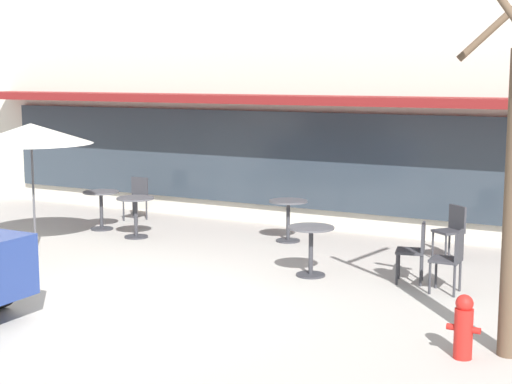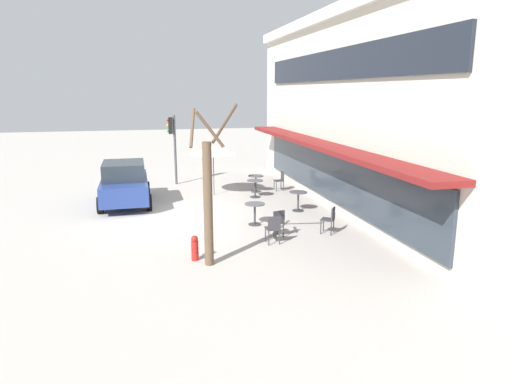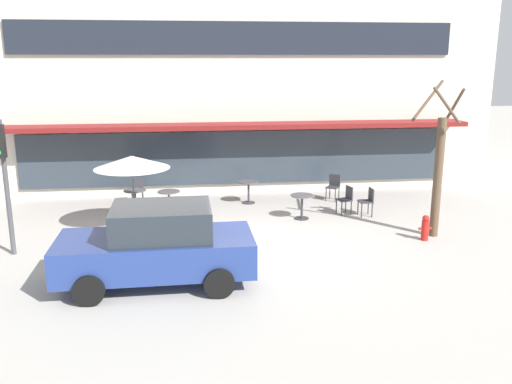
{
  "view_description": "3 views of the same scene",
  "coord_description": "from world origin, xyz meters",
  "px_view_note": "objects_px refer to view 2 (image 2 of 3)",
  "views": [
    {
      "loc": [
        6.51,
        -7.94,
        3.01
      ],
      "look_at": [
        0.75,
        2.47,
        1.23
      ],
      "focal_mm": 55.0,
      "sensor_mm": 36.0,
      "label": 1
    },
    {
      "loc": [
        16.42,
        -1.0,
        4.53
      ],
      "look_at": [
        0.56,
        2.87,
        0.92
      ],
      "focal_mm": 32.0,
      "sensor_mm": 36.0,
      "label": 2
    },
    {
      "loc": [
        -1.74,
        -13.15,
        4.82
      ],
      "look_at": [
        0.22,
        2.52,
        0.91
      ],
      "focal_mm": 38.0,
      "sensor_mm": 36.0,
      "label": 3
    }
  ],
  "objects_px": {
    "cafe_table_near_wall": "(255,210)",
    "fire_hydrant": "(195,248)",
    "cafe_table_streetside": "(256,181)",
    "cafe_chair_3": "(273,227)",
    "patio_umbrella_green_folded": "(213,150)",
    "parked_sedan": "(125,183)",
    "cafe_chair_0": "(277,221)",
    "cafe_table_by_tree": "(255,186)",
    "cafe_chair_1": "(280,179)",
    "cafe_table_mid_patio": "(298,198)",
    "cafe_chair_2": "(330,218)",
    "traffic_light_pole": "(173,138)",
    "street_tree": "(208,196)"
  },
  "relations": [
    {
      "from": "cafe_table_mid_patio",
      "to": "cafe_chair_0",
      "type": "relative_size",
      "value": 0.85
    },
    {
      "from": "cafe_table_by_tree",
      "to": "cafe_table_mid_patio",
      "type": "bearing_deg",
      "value": 22.0
    },
    {
      "from": "cafe_table_streetside",
      "to": "traffic_light_pole",
      "type": "height_order",
      "value": "traffic_light_pole"
    },
    {
      "from": "street_tree",
      "to": "cafe_chair_1",
      "type": "bearing_deg",
      "value": 152.0
    },
    {
      "from": "cafe_table_by_tree",
      "to": "parked_sedan",
      "type": "relative_size",
      "value": 0.18
    },
    {
      "from": "parked_sedan",
      "to": "street_tree",
      "type": "xyz_separation_m",
      "value": [
        7.44,
        2.41,
        0.99
      ]
    },
    {
      "from": "cafe_chair_0",
      "to": "patio_umbrella_green_folded",
      "type": "bearing_deg",
      "value": -170.86
    },
    {
      "from": "street_tree",
      "to": "cafe_chair_2",
      "type": "bearing_deg",
      "value": 112.81
    },
    {
      "from": "cafe_chair_3",
      "to": "parked_sedan",
      "type": "bearing_deg",
      "value": -144.07
    },
    {
      "from": "patio_umbrella_green_folded",
      "to": "street_tree",
      "type": "xyz_separation_m",
      "value": [
        8.29,
        -1.37,
        -0.15
      ]
    },
    {
      "from": "cafe_chair_0",
      "to": "cafe_table_mid_patio",
      "type": "bearing_deg",
      "value": 149.89
    },
    {
      "from": "street_tree",
      "to": "cafe_chair_0",
      "type": "bearing_deg",
      "value": 126.95
    },
    {
      "from": "cafe_chair_1",
      "to": "cafe_table_by_tree",
      "type": "bearing_deg",
      "value": -53.23
    },
    {
      "from": "fire_hydrant",
      "to": "patio_umbrella_green_folded",
      "type": "bearing_deg",
      "value": 167.72
    },
    {
      "from": "patio_umbrella_green_folded",
      "to": "cafe_chair_3",
      "type": "bearing_deg",
      "value": 5.95
    },
    {
      "from": "cafe_table_by_tree",
      "to": "parked_sedan",
      "type": "distance_m",
      "value": 5.46
    },
    {
      "from": "traffic_light_pole",
      "to": "patio_umbrella_green_folded",
      "type": "bearing_deg",
      "value": 28.31
    },
    {
      "from": "cafe_chair_2",
      "to": "traffic_light_pole",
      "type": "height_order",
      "value": "traffic_light_pole"
    },
    {
      "from": "cafe_chair_0",
      "to": "cafe_chair_3",
      "type": "height_order",
      "value": "same"
    },
    {
      "from": "patio_umbrella_green_folded",
      "to": "street_tree",
      "type": "bearing_deg",
      "value": -9.36
    },
    {
      "from": "cafe_chair_0",
      "to": "parked_sedan",
      "type": "distance_m",
      "value": 7.42
    },
    {
      "from": "cafe_table_by_tree",
      "to": "parked_sedan",
      "type": "xyz_separation_m",
      "value": [
        -0.06,
        -5.45,
        0.36
      ]
    },
    {
      "from": "patio_umbrella_green_folded",
      "to": "parked_sedan",
      "type": "distance_m",
      "value": 4.04
    },
    {
      "from": "cafe_chair_2",
      "to": "cafe_chair_3",
      "type": "relative_size",
      "value": 1.0
    },
    {
      "from": "cafe_table_streetside",
      "to": "cafe_chair_3",
      "type": "height_order",
      "value": "cafe_chair_3"
    },
    {
      "from": "cafe_table_near_wall",
      "to": "fire_hydrant",
      "type": "bearing_deg",
      "value": -39.38
    },
    {
      "from": "cafe_table_streetside",
      "to": "cafe_chair_1",
      "type": "distance_m",
      "value": 1.18
    },
    {
      "from": "cafe_chair_3",
      "to": "cafe_table_mid_patio",
      "type": "bearing_deg",
      "value": 150.47
    },
    {
      "from": "cafe_table_near_wall",
      "to": "cafe_table_streetside",
      "type": "xyz_separation_m",
      "value": [
        -5.14,
        1.29,
        0.0
      ]
    },
    {
      "from": "cafe_table_streetside",
      "to": "parked_sedan",
      "type": "xyz_separation_m",
      "value": [
        1.01,
        -5.74,
        0.36
      ]
    },
    {
      "from": "cafe_table_near_wall",
      "to": "cafe_table_by_tree",
      "type": "distance_m",
      "value": 4.19
    },
    {
      "from": "parked_sedan",
      "to": "traffic_light_pole",
      "type": "distance_m",
      "value": 4.57
    },
    {
      "from": "traffic_light_pole",
      "to": "fire_hydrant",
      "type": "height_order",
      "value": "traffic_light_pole"
    },
    {
      "from": "cafe_table_near_wall",
      "to": "cafe_chair_2",
      "type": "xyz_separation_m",
      "value": [
        1.57,
        2.12,
        0.01
      ]
    },
    {
      "from": "cafe_chair_0",
      "to": "cafe_chair_1",
      "type": "height_order",
      "value": "same"
    },
    {
      "from": "patio_umbrella_green_folded",
      "to": "cafe_chair_0",
      "type": "relative_size",
      "value": 2.47
    },
    {
      "from": "patio_umbrella_green_folded",
      "to": "fire_hydrant",
      "type": "relative_size",
      "value": 3.12
    },
    {
      "from": "cafe_chair_0",
      "to": "cafe_chair_3",
      "type": "bearing_deg",
      "value": -26.63
    },
    {
      "from": "cafe_table_streetside",
      "to": "cafe_chair_0",
      "type": "relative_size",
      "value": 0.85
    },
    {
      "from": "cafe_chair_1",
      "to": "patio_umbrella_green_folded",
      "type": "bearing_deg",
      "value": -86.39
    },
    {
      "from": "patio_umbrella_green_folded",
      "to": "cafe_chair_2",
      "type": "bearing_deg",
      "value": 23.14
    },
    {
      "from": "cafe_chair_1",
      "to": "cafe_chair_3",
      "type": "relative_size",
      "value": 1.0
    },
    {
      "from": "cafe_chair_2",
      "to": "street_tree",
      "type": "relative_size",
      "value": 0.21
    },
    {
      "from": "cafe_chair_0",
      "to": "parked_sedan",
      "type": "bearing_deg",
      "value": -139.43
    },
    {
      "from": "cafe_table_mid_patio",
      "to": "cafe_chair_2",
      "type": "height_order",
      "value": "cafe_chair_2"
    },
    {
      "from": "cafe_chair_2",
      "to": "street_tree",
      "type": "height_order",
      "value": "street_tree"
    },
    {
      "from": "cafe_table_near_wall",
      "to": "cafe_chair_0",
      "type": "height_order",
      "value": "cafe_chair_0"
    },
    {
      "from": "cafe_table_by_tree",
      "to": "cafe_chair_0",
      "type": "height_order",
      "value": "cafe_chair_0"
    },
    {
      "from": "street_tree",
      "to": "fire_hydrant",
      "type": "relative_size",
      "value": 6.02
    },
    {
      "from": "patio_umbrella_green_folded",
      "to": "parked_sedan",
      "type": "relative_size",
      "value": 0.52
    }
  ]
}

